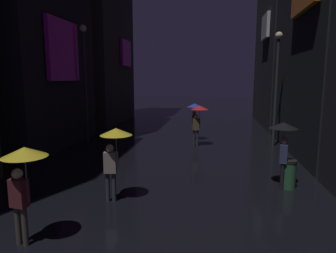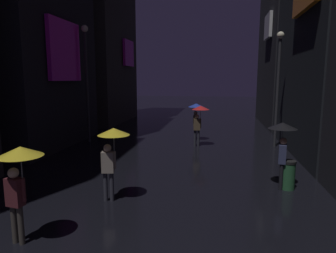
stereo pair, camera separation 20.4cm
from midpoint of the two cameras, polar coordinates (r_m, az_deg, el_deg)
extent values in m
cube|color=#F226D8|center=(15.73, -19.70, 13.45)|extent=(0.20, 2.85, 2.87)
cube|color=#F226D8|center=(25.62, -8.26, 13.65)|extent=(0.20, 2.39, 2.09)
cube|color=white|center=(22.97, 17.82, 17.65)|extent=(0.20, 2.28, 1.66)
cylinder|color=#2D2D38|center=(8.90, -12.06, -11.21)|extent=(0.12, 0.12, 0.85)
cylinder|color=#2D2D38|center=(8.86, -10.90, -11.24)|extent=(0.12, 0.12, 0.85)
cube|color=gray|center=(8.66, -11.63, -6.72)|extent=(0.37, 0.27, 0.60)
sphere|color=beige|center=(8.56, -11.72, -4.07)|extent=(0.22, 0.22, 0.22)
cylinder|color=gray|center=(8.66, -10.40, -6.33)|extent=(0.09, 0.09, 0.50)
cylinder|color=slate|center=(8.58, -10.47, -4.17)|extent=(0.02, 0.02, 0.77)
cone|color=yellow|center=(8.48, -10.56, -0.98)|extent=(0.90, 0.90, 0.20)
cylinder|color=#2D2D38|center=(17.39, 4.69, -1.10)|extent=(0.12, 0.12, 0.85)
cylinder|color=#2D2D38|center=(17.22, 4.60, -1.20)|extent=(0.12, 0.12, 0.85)
cube|color=brown|center=(17.19, 4.68, 1.23)|extent=(0.25, 0.36, 0.60)
sphere|color=#9E7051|center=(17.14, 4.70, 2.59)|extent=(0.22, 0.22, 0.22)
cylinder|color=brown|center=(17.00, 4.76, 1.31)|extent=(0.09, 0.09, 0.50)
cylinder|color=slate|center=(16.96, 4.77, 2.43)|extent=(0.02, 0.02, 0.77)
cone|color=#263FB2|center=(16.91, 4.79, 4.06)|extent=(0.90, 0.90, 0.20)
cylinder|color=black|center=(10.22, 20.38, -8.89)|extent=(0.12, 0.12, 0.85)
cylinder|color=black|center=(10.40, 20.39, -8.60)|extent=(0.12, 0.12, 0.85)
cube|color=#333859|center=(10.12, 20.61, -4.82)|extent=(0.29, 0.38, 0.60)
sphere|color=#9E7051|center=(10.03, 20.74, -2.55)|extent=(0.22, 0.22, 0.22)
cylinder|color=#333859|center=(10.28, 20.35, -4.31)|extent=(0.09, 0.09, 0.50)
cylinder|color=slate|center=(10.22, 20.46, -2.48)|extent=(0.02, 0.02, 0.77)
cone|color=black|center=(10.14, 20.61, 0.21)|extent=(0.90, 0.90, 0.20)
cylinder|color=#2D2D38|center=(15.69, 4.60, -2.20)|extent=(0.12, 0.12, 0.85)
cylinder|color=#2D2D38|center=(15.70, 5.26, -2.21)|extent=(0.12, 0.12, 0.85)
cube|color=brown|center=(15.57, 4.97, 0.41)|extent=(0.36, 0.26, 0.60)
sphere|color=tan|center=(15.52, 4.99, 1.91)|extent=(0.22, 0.22, 0.22)
cylinder|color=brown|center=(15.63, 5.62, 0.62)|extent=(0.09, 0.09, 0.50)
cylinder|color=slate|center=(15.58, 5.64, 1.84)|extent=(0.02, 0.02, 0.77)
cone|color=red|center=(15.53, 5.67, 3.61)|extent=(0.90, 0.90, 0.20)
cylinder|color=#38332D|center=(7.40, -27.40, -16.34)|extent=(0.12, 0.12, 0.85)
cylinder|color=#38332D|center=(7.28, -26.35, -16.68)|extent=(0.12, 0.12, 0.85)
cube|color=#4C1E23|center=(7.07, -27.30, -11.17)|extent=(0.37, 0.27, 0.60)
sphere|color=beige|center=(6.95, -27.55, -7.99)|extent=(0.22, 0.22, 0.22)
cylinder|color=#4C1E23|center=(6.97, -25.97, -10.94)|extent=(0.09, 0.09, 0.50)
cylinder|color=slate|center=(6.86, -26.17, -8.30)|extent=(0.02, 0.02, 0.77)
cone|color=yellow|center=(6.74, -26.45, -4.36)|extent=(0.90, 0.90, 0.20)
cylinder|color=#2D2D33|center=(16.96, -15.76, 6.98)|extent=(0.14, 0.14, 5.93)
sphere|color=#F9EFCC|center=(17.16, -16.23, 17.53)|extent=(0.36, 0.36, 0.36)
cylinder|color=#2D2D33|center=(16.22, 19.48, 5.82)|extent=(0.14, 0.14, 5.42)
sphere|color=#F9EFCC|center=(16.35, 20.03, 15.98)|extent=(0.36, 0.36, 0.36)
cylinder|color=#265933|center=(10.40, 21.46, -8.66)|extent=(0.44, 0.44, 0.85)
cylinder|color=black|center=(10.27, 21.61, -6.18)|extent=(0.46, 0.46, 0.08)
camera|label=1|loc=(0.10, -90.46, -0.07)|focal=32.00mm
camera|label=2|loc=(0.10, 89.54, 0.07)|focal=32.00mm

